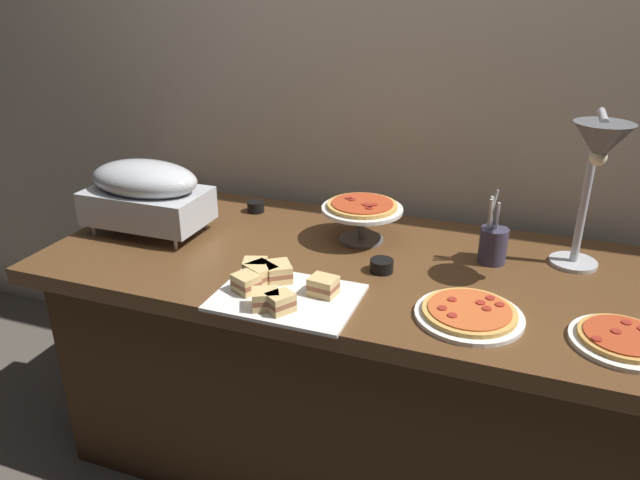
# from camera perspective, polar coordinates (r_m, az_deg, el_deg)

# --- Properties ---
(ground_plane) EXTENTS (8.00, 8.00, 0.00)m
(ground_plane) POSITION_cam_1_polar(r_m,az_deg,el_deg) (2.28, 2.59, -19.38)
(ground_plane) COLOR #4C443D
(back_wall) EXTENTS (4.40, 0.04, 2.40)m
(back_wall) POSITION_cam_1_polar(r_m,az_deg,el_deg) (2.18, 7.36, 14.10)
(back_wall) COLOR #B7A893
(back_wall) RESTS_ON ground_plane
(buffet_table) EXTENTS (1.90, 0.84, 0.76)m
(buffet_table) POSITION_cam_1_polar(r_m,az_deg,el_deg) (2.04, 2.79, -11.42)
(buffet_table) COLOR brown
(buffet_table) RESTS_ON ground_plane
(chafing_dish) EXTENTS (0.40, 0.23, 0.25)m
(chafing_dish) POSITION_cam_1_polar(r_m,az_deg,el_deg) (2.08, -16.22, 4.36)
(chafing_dish) COLOR #B7BABF
(chafing_dish) RESTS_ON buffet_table
(heat_lamp) EXTENTS (0.15, 0.30, 0.47)m
(heat_lamp) POSITION_cam_1_polar(r_m,az_deg,el_deg) (1.73, 24.87, 7.08)
(heat_lamp) COLOR #B7BABF
(heat_lamp) RESTS_ON buffet_table
(pizza_plate_front) EXTENTS (0.28, 0.28, 0.03)m
(pizza_plate_front) POSITION_cam_1_polar(r_m,az_deg,el_deg) (1.58, 14.01, -6.80)
(pizza_plate_front) COLOR white
(pizza_plate_front) RESTS_ON buffet_table
(pizza_plate_center) EXTENTS (0.24, 0.24, 0.03)m
(pizza_plate_center) POSITION_cam_1_polar(r_m,az_deg,el_deg) (1.60, 26.88, -8.47)
(pizza_plate_center) COLOR white
(pizza_plate_center) RESTS_ON buffet_table
(pizza_plate_raised_stand) EXTENTS (0.26, 0.26, 0.13)m
(pizza_plate_raised_stand) POSITION_cam_1_polar(r_m,az_deg,el_deg) (1.95, 4.03, 2.80)
(pizza_plate_raised_stand) COLOR #595B60
(pizza_plate_raised_stand) RESTS_ON buffet_table
(sandwich_platter) EXTENTS (0.38, 0.28, 0.06)m
(sandwich_platter) POSITION_cam_1_polar(r_m,az_deg,el_deg) (1.63, -3.95, -4.60)
(sandwich_platter) COLOR white
(sandwich_platter) RESTS_ON buffet_table
(sauce_cup_near) EXTENTS (0.07, 0.07, 0.04)m
(sauce_cup_near) POSITION_cam_1_polar(r_m,az_deg,el_deg) (1.77, 5.89, -2.40)
(sauce_cup_near) COLOR black
(sauce_cup_near) RESTS_ON buffet_table
(sauce_cup_far) EXTENTS (0.06, 0.06, 0.04)m
(sauce_cup_far) POSITION_cam_1_polar(r_m,az_deg,el_deg) (2.23, -6.14, 3.21)
(sauce_cup_far) COLOR black
(sauce_cup_far) RESTS_ON buffet_table
(utensil_holder) EXTENTS (0.08, 0.08, 0.23)m
(utensil_holder) POSITION_cam_1_polar(r_m,az_deg,el_deg) (1.88, 16.13, -0.37)
(utensil_holder) COLOR #383347
(utensil_holder) RESTS_ON buffet_table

